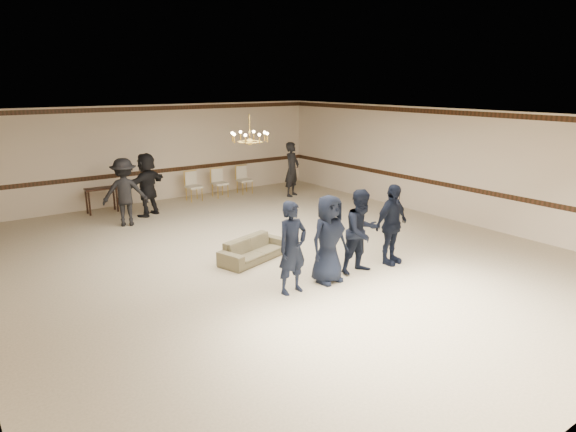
{
  "coord_description": "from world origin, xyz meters",
  "views": [
    {
      "loc": [
        -6.21,
        -9.12,
        3.92
      ],
      "look_at": [
        0.03,
        -0.5,
        1.06
      ],
      "focal_mm": 31.2,
      "sensor_mm": 36.0,
      "label": 1
    }
  ],
  "objects_px": {
    "boy_b": "(329,239)",
    "settee": "(254,249)",
    "boy_a": "(292,248)",
    "adult_right": "(292,169)",
    "boy_c": "(362,232)",
    "console_table": "(102,200)",
    "adult_mid": "(147,184)",
    "banquet_chair_left": "(194,186)",
    "boy_d": "(391,225)",
    "banquet_chair_right": "(245,180)",
    "adult_left": "(125,192)",
    "chandelier": "(250,128)",
    "banquet_chair_mid": "(220,183)"
  },
  "relations": [
    {
      "from": "chandelier",
      "to": "settee",
      "type": "height_order",
      "value": "chandelier"
    },
    {
      "from": "adult_mid",
      "to": "adult_right",
      "type": "distance_m",
      "value": 5.12
    },
    {
      "from": "chandelier",
      "to": "adult_right",
      "type": "xyz_separation_m",
      "value": [
        4.08,
        3.85,
        -1.92
      ]
    },
    {
      "from": "adult_mid",
      "to": "banquet_chair_right",
      "type": "bearing_deg",
      "value": 165.1
    },
    {
      "from": "boy_a",
      "to": "banquet_chair_right",
      "type": "distance_m",
      "value": 8.99
    },
    {
      "from": "banquet_chair_left",
      "to": "console_table",
      "type": "bearing_deg",
      "value": 172.25
    },
    {
      "from": "boy_a",
      "to": "settee",
      "type": "height_order",
      "value": "boy_a"
    },
    {
      "from": "console_table",
      "to": "boy_b",
      "type": "bearing_deg",
      "value": -74.19
    },
    {
      "from": "banquet_chair_left",
      "to": "banquet_chair_right",
      "type": "distance_m",
      "value": 2.0
    },
    {
      "from": "adult_left",
      "to": "banquet_chair_left",
      "type": "xyz_separation_m",
      "value": [
        2.85,
        1.64,
        -0.46
      ]
    },
    {
      "from": "settee",
      "to": "boy_b",
      "type": "bearing_deg",
      "value": -91.57
    },
    {
      "from": "boy_d",
      "to": "banquet_chair_left",
      "type": "bearing_deg",
      "value": 88.47
    },
    {
      "from": "adult_left",
      "to": "adult_mid",
      "type": "distance_m",
      "value": 1.14
    },
    {
      "from": "adult_right",
      "to": "banquet_chair_mid",
      "type": "xyz_separation_m",
      "value": [
        -2.15,
        1.34,
        -0.46
      ]
    },
    {
      "from": "boy_c",
      "to": "settee",
      "type": "relative_size",
      "value": 1.03
    },
    {
      "from": "boy_d",
      "to": "banquet_chair_mid",
      "type": "distance_m",
      "value": 8.13
    },
    {
      "from": "banquet_chair_right",
      "to": "banquet_chair_left",
      "type": "bearing_deg",
      "value": -179.71
    },
    {
      "from": "boy_b",
      "to": "adult_left",
      "type": "xyz_separation_m",
      "value": [
        -1.92,
        6.48,
        0.05
      ]
    },
    {
      "from": "boy_a",
      "to": "settee",
      "type": "xyz_separation_m",
      "value": [
        0.37,
        1.97,
        -0.64
      ]
    },
    {
      "from": "banquet_chair_right",
      "to": "boy_a",
      "type": "bearing_deg",
      "value": -114.99
    },
    {
      "from": "boy_c",
      "to": "adult_left",
      "type": "height_order",
      "value": "adult_left"
    },
    {
      "from": "boy_a",
      "to": "adult_right",
      "type": "distance_m",
      "value": 8.42
    },
    {
      "from": "banquet_chair_mid",
      "to": "console_table",
      "type": "bearing_deg",
      "value": -178.58
    },
    {
      "from": "adult_mid",
      "to": "adult_right",
      "type": "relative_size",
      "value": 1.0
    },
    {
      "from": "boy_d",
      "to": "adult_mid",
      "type": "bearing_deg",
      "value": 103.8
    },
    {
      "from": "boy_d",
      "to": "settee",
      "type": "bearing_deg",
      "value": 132.26
    },
    {
      "from": "settee",
      "to": "adult_right",
      "type": "xyz_separation_m",
      "value": [
        4.62,
        4.81,
        0.7
      ]
    },
    {
      "from": "boy_a",
      "to": "boy_d",
      "type": "relative_size",
      "value": 1.0
    },
    {
      "from": "boy_c",
      "to": "console_table",
      "type": "bearing_deg",
      "value": 111.0
    },
    {
      "from": "boy_c",
      "to": "banquet_chair_left",
      "type": "relative_size",
      "value": 1.82
    },
    {
      "from": "boy_b",
      "to": "settee",
      "type": "bearing_deg",
      "value": 101.65
    },
    {
      "from": "boy_a",
      "to": "console_table",
      "type": "bearing_deg",
      "value": 93.86
    },
    {
      "from": "chandelier",
      "to": "boy_a",
      "type": "distance_m",
      "value": 3.65
    },
    {
      "from": "boy_b",
      "to": "banquet_chair_right",
      "type": "height_order",
      "value": "boy_b"
    },
    {
      "from": "adult_mid",
      "to": "banquet_chair_left",
      "type": "distance_m",
      "value": 2.21
    },
    {
      "from": "adult_left",
      "to": "banquet_chair_right",
      "type": "height_order",
      "value": "adult_left"
    },
    {
      "from": "boy_a",
      "to": "adult_mid",
      "type": "bearing_deg",
      "value": 86.81
    },
    {
      "from": "banquet_chair_left",
      "to": "boy_a",
      "type": "bearing_deg",
      "value": -106.68
    },
    {
      "from": "boy_c",
      "to": "adult_mid",
      "type": "distance_m",
      "value": 7.43
    },
    {
      "from": "boy_c",
      "to": "banquet_chair_left",
      "type": "distance_m",
      "value": 8.13
    },
    {
      "from": "adult_left",
      "to": "banquet_chair_mid",
      "type": "bearing_deg",
      "value": -135.68
    },
    {
      "from": "adult_right",
      "to": "banquet_chair_mid",
      "type": "relative_size",
      "value": 1.93
    },
    {
      "from": "settee",
      "to": "adult_mid",
      "type": "relative_size",
      "value": 0.91
    },
    {
      "from": "adult_right",
      "to": "console_table",
      "type": "xyz_separation_m",
      "value": [
        -6.15,
        1.54,
        -0.56
      ]
    },
    {
      "from": "boy_b",
      "to": "banquet_chair_left",
      "type": "distance_m",
      "value": 8.18
    },
    {
      "from": "boy_b",
      "to": "boy_c",
      "type": "distance_m",
      "value": 0.9
    },
    {
      "from": "boy_b",
      "to": "boy_d",
      "type": "bearing_deg",
      "value": -3.53
    },
    {
      "from": "boy_d",
      "to": "adult_left",
      "type": "height_order",
      "value": "adult_left"
    },
    {
      "from": "boy_a",
      "to": "boy_c",
      "type": "xyz_separation_m",
      "value": [
        1.8,
        0.0,
        0.0
      ]
    },
    {
      "from": "boy_b",
      "to": "banquet_chair_mid",
      "type": "bearing_deg",
      "value": 73.06
    }
  ]
}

